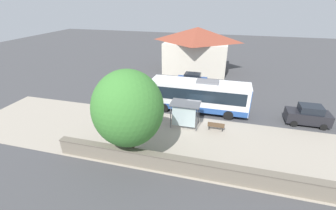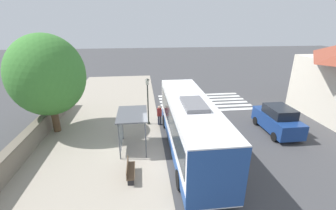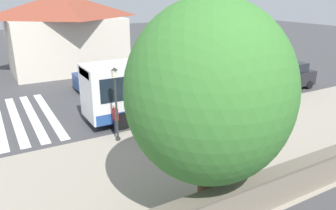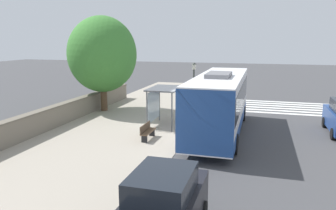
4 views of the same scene
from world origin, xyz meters
TOP-DOWN VIEW (x-y plane):
  - ground_plane at (0.00, 0.00)m, footprint 120.00×120.00m
  - sidewalk_plaza at (-4.50, 0.00)m, footprint 9.00×44.00m
  - crosswalk_stripes at (5.00, 9.45)m, footprint 9.00×5.25m
  - stone_wall at (-8.55, 0.00)m, footprint 0.60×20.00m
  - bus at (1.57, 0.35)m, footprint 2.60×10.43m
  - bus_shelter at (-2.09, 1.24)m, footprint 1.85×2.78m
  - pedestrian at (0.02, 4.52)m, footprint 0.34×0.22m
  - bench at (-2.06, -1.78)m, footprint 0.40×1.56m
  - street_lamp_near at (-0.84, 4.76)m, footprint 0.28×0.28m
  - shade_tree at (-7.75, 4.35)m, footprint 5.14×5.14m
  - parked_car_far_lane at (8.61, 2.30)m, footprint 2.00×4.14m

SIDE VIEW (x-z plane):
  - ground_plane at x=0.00m, z-range 0.00..0.00m
  - crosswalk_stripes at x=5.00m, z-range 0.00..0.01m
  - sidewalk_plaza at x=-4.50m, z-range 0.00..0.02m
  - bench at x=-2.06m, z-range 0.03..0.91m
  - stone_wall at x=-8.55m, z-range 0.01..1.34m
  - pedestrian at x=0.02m, z-range 0.14..1.77m
  - parked_car_far_lane at x=8.61m, z-range -0.03..1.98m
  - bus at x=1.57m, z-range 0.06..3.69m
  - bus_shelter at x=-2.09m, z-range 0.83..3.28m
  - street_lamp_near at x=-0.84m, z-range 0.37..4.17m
  - shade_tree at x=-7.75m, z-range 0.73..7.86m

